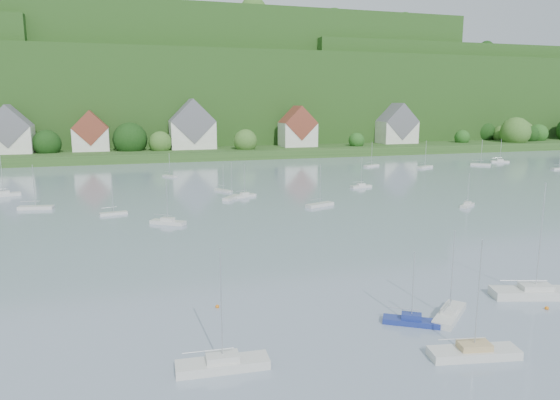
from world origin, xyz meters
name	(u,v)px	position (x,y,z in m)	size (l,w,h in m)	color
far_shore_strip	(176,150)	(0.00, 200.00, 1.50)	(600.00, 60.00, 3.00)	#284B1C
forested_ridge	(161,96)	(0.39, 268.57, 22.89)	(620.00, 181.22, 69.89)	#1D4115
village_building_0	(10,133)	(-55.00, 187.00, 9.51)	(14.00, 10.40, 16.00)	beige
village_building_1	(91,134)	(-30.00, 189.00, 8.75)	(12.00, 9.36, 14.00)	beige
village_building_2	(192,129)	(5.00, 188.00, 10.27)	(16.00, 11.44, 18.00)	beige
village_building_3	(298,130)	(45.00, 186.00, 9.43)	(13.00, 10.40, 15.50)	beige
village_building_4	(397,127)	(90.00, 190.00, 9.59)	(15.00, 10.40, 16.50)	beige
near_sailboat_0	(223,363)	(-13.26, 32.17, 0.47)	(6.92, 2.29, 9.21)	silver
near_sailboat_1	(411,320)	(4.10, 35.04, 0.40)	(4.90, 3.76, 6.63)	navy
near_sailboat_2	(474,351)	(5.50, 28.34, 0.47)	(7.15, 3.17, 9.33)	silver
near_sailboat_3	(450,313)	(8.16, 35.25, 0.44)	(5.64, 5.29, 8.16)	silver
near_sailboat_4	(535,292)	(19.46, 37.14, 0.55)	(8.95, 4.78, 11.64)	silver
mooring_buoy_1	(388,322)	(2.36, 35.95, 0.00)	(0.39, 0.39, 0.39)	silver
mooring_buoy_2	(547,309)	(18.17, 34.27, 0.00)	(0.39, 0.39, 0.39)	orange
mooring_buoy_3	(217,308)	(-11.61, 43.75, 0.00)	(0.38, 0.38, 0.38)	orange
far_sailboat_cluster	(253,184)	(9.43, 114.52, 0.37)	(189.48, 68.72, 8.71)	silver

